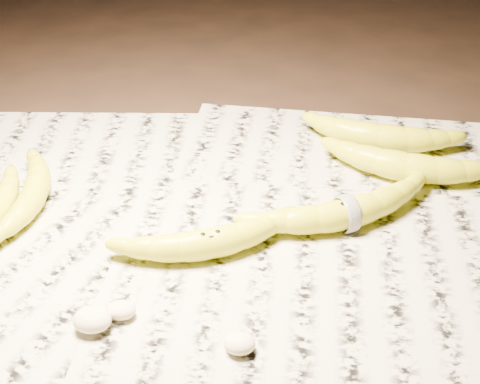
# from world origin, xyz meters

# --- Properties ---
(ground) EXTENTS (3.00, 3.00, 0.00)m
(ground) POSITION_xyz_m (0.00, 0.00, 0.00)
(ground) COLOR black
(ground) RESTS_ON ground
(newspaper_patch) EXTENTS (0.90, 0.70, 0.01)m
(newspaper_patch) POSITION_xyz_m (-0.04, -0.04, 0.00)
(newspaper_patch) COLOR #BBB7A0
(newspaper_patch) RESTS_ON ground
(banana_left_b) EXTENTS (0.07, 0.18, 0.03)m
(banana_left_b) POSITION_xyz_m (-0.27, 0.02, 0.02)
(banana_left_b) COLOR yellow
(banana_left_b) RESTS_ON newspaper_patch
(banana_center) EXTENTS (0.21, 0.13, 0.04)m
(banana_center) POSITION_xyz_m (-0.03, -0.07, 0.03)
(banana_center) COLOR yellow
(banana_center) RESTS_ON newspaper_patch
(banana_taped) EXTENTS (0.24, 0.15, 0.04)m
(banana_taped) POSITION_xyz_m (0.13, -0.00, 0.03)
(banana_taped) COLOR yellow
(banana_taped) RESTS_ON newspaper_patch
(banana_upper_a) EXTENTS (0.22, 0.11, 0.04)m
(banana_upper_a) POSITION_xyz_m (0.22, 0.11, 0.03)
(banana_upper_a) COLOR yellow
(banana_upper_a) RESTS_ON newspaper_patch
(banana_upper_b) EXTENTS (0.21, 0.11, 0.04)m
(banana_upper_b) POSITION_xyz_m (0.19, 0.19, 0.03)
(banana_upper_b) COLOR yellow
(banana_upper_b) RESTS_ON newspaper_patch
(measuring_tape) EXTENTS (0.02, 0.05, 0.05)m
(measuring_tape) POSITION_xyz_m (0.13, -0.00, 0.03)
(measuring_tape) COLOR white
(measuring_tape) RESTS_ON newspaper_patch
(flesh_chunk_a) EXTENTS (0.04, 0.03, 0.02)m
(flesh_chunk_a) POSITION_xyz_m (-0.14, -0.19, 0.02)
(flesh_chunk_a) COLOR beige
(flesh_chunk_a) RESTS_ON newspaper_patch
(flesh_chunk_b) EXTENTS (0.03, 0.03, 0.02)m
(flesh_chunk_b) POSITION_xyz_m (-0.12, -0.17, 0.02)
(flesh_chunk_b) COLOR beige
(flesh_chunk_b) RESTS_ON newspaper_patch
(flesh_chunk_c) EXTENTS (0.03, 0.03, 0.02)m
(flesh_chunk_c) POSITION_xyz_m (0.01, -0.21, 0.02)
(flesh_chunk_c) COLOR beige
(flesh_chunk_c) RESTS_ON newspaper_patch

